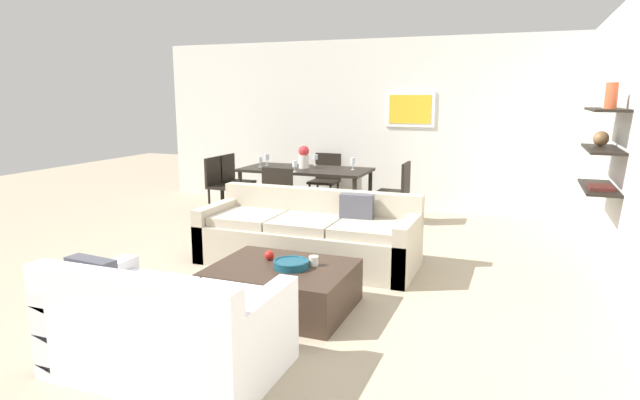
% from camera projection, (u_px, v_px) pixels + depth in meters
% --- Properties ---
extents(ground_plane, '(18.00, 18.00, 0.00)m').
position_uv_depth(ground_plane, '(291.00, 272.00, 5.60)').
color(ground_plane, tan).
extents(back_wall_unit, '(8.40, 0.09, 2.70)m').
position_uv_depth(back_wall_unit, '(398.00, 125.00, 8.46)').
color(back_wall_unit, silver).
rests_on(back_wall_unit, ground).
extents(right_wall_shelf_unit, '(0.34, 8.20, 2.70)m').
position_uv_depth(right_wall_shelf_unit, '(621.00, 148.00, 4.82)').
color(right_wall_shelf_unit, silver).
rests_on(right_wall_shelf_unit, ground).
extents(sofa_beige, '(2.37, 0.90, 0.78)m').
position_uv_depth(sofa_beige, '(309.00, 238.00, 5.83)').
color(sofa_beige, '#B2A893').
rests_on(sofa_beige, ground).
extents(loveseat_white, '(1.49, 0.90, 0.78)m').
position_uv_depth(loveseat_white, '(166.00, 329.00, 3.55)').
color(loveseat_white, white).
rests_on(loveseat_white, ground).
extents(coffee_table, '(1.18, 0.93, 0.38)m').
position_uv_depth(coffee_table, '(282.00, 287.00, 4.61)').
color(coffee_table, '#38281E').
rests_on(coffee_table, ground).
extents(decorative_bowl, '(0.30, 0.30, 0.07)m').
position_uv_depth(decorative_bowl, '(291.00, 264.00, 4.52)').
color(decorative_bowl, navy).
rests_on(decorative_bowl, coffee_table).
extents(candle_jar, '(0.08, 0.08, 0.08)m').
position_uv_depth(candle_jar, '(314.00, 261.00, 4.59)').
color(candle_jar, silver).
rests_on(candle_jar, coffee_table).
extents(apple_on_coffee_table, '(0.09, 0.09, 0.09)m').
position_uv_depth(apple_on_coffee_table, '(269.00, 255.00, 4.74)').
color(apple_on_coffee_table, red).
rests_on(apple_on_coffee_table, coffee_table).
extents(dining_table, '(1.91, 0.91, 0.75)m').
position_uv_depth(dining_table, '(306.00, 173.00, 7.95)').
color(dining_table, black).
rests_on(dining_table, ground).
extents(dining_chair_right_far, '(0.44, 0.44, 0.88)m').
position_uv_depth(dining_chair_right_far, '(398.00, 188.00, 7.69)').
color(dining_chair_right_far, black).
rests_on(dining_chair_right_far, ground).
extents(dining_chair_foot, '(0.44, 0.44, 0.88)m').
position_uv_depth(dining_chair_foot, '(281.00, 195.00, 7.19)').
color(dining_chair_foot, black).
rests_on(dining_chair_foot, ground).
extents(dining_chair_head, '(0.44, 0.44, 0.88)m').
position_uv_depth(dining_chair_head, '(326.00, 177.00, 8.77)').
color(dining_chair_head, black).
rests_on(dining_chair_head, ground).
extents(dining_chair_left_near, '(0.44, 0.44, 0.88)m').
position_uv_depth(dining_chair_left_near, '(220.00, 182.00, 8.27)').
color(dining_chair_left_near, black).
rests_on(dining_chair_left_near, ground).
extents(dining_chair_left_far, '(0.44, 0.44, 0.88)m').
position_uv_depth(dining_chair_left_far, '(233.00, 178.00, 8.65)').
color(dining_chair_left_far, black).
rests_on(dining_chair_left_far, ground).
extents(wine_glass_left_far, '(0.08, 0.08, 0.18)m').
position_uv_depth(wine_glass_left_far, '(267.00, 157.00, 8.26)').
color(wine_glass_left_far, silver).
rests_on(wine_glass_left_far, dining_table).
extents(wine_glass_left_near, '(0.07, 0.07, 0.16)m').
position_uv_depth(wine_glass_left_near, '(260.00, 160.00, 8.06)').
color(wine_glass_left_near, silver).
rests_on(wine_glass_left_near, dining_table).
extents(wine_glass_head, '(0.07, 0.07, 0.17)m').
position_uv_depth(wine_glass_head, '(315.00, 157.00, 8.27)').
color(wine_glass_head, silver).
rests_on(wine_glass_head, dining_table).
extents(wine_glass_right_far, '(0.06, 0.06, 0.18)m').
position_uv_depth(wine_glass_right_far, '(353.00, 161.00, 7.77)').
color(wine_glass_right_far, silver).
rests_on(wine_glass_right_far, dining_table).
extents(wine_glass_foot, '(0.07, 0.07, 0.16)m').
position_uv_depth(wine_glass_foot, '(295.00, 164.00, 7.55)').
color(wine_glass_foot, silver).
rests_on(wine_glass_foot, dining_table).
extents(centerpiece_vase, '(0.16, 0.16, 0.34)m').
position_uv_depth(centerpiece_vase, '(304.00, 157.00, 7.93)').
color(centerpiece_vase, silver).
rests_on(centerpiece_vase, dining_table).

